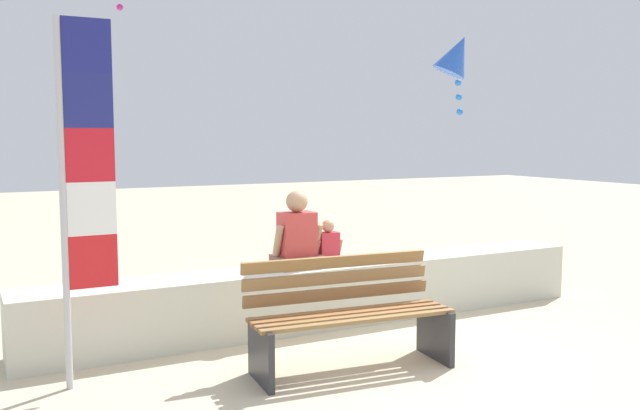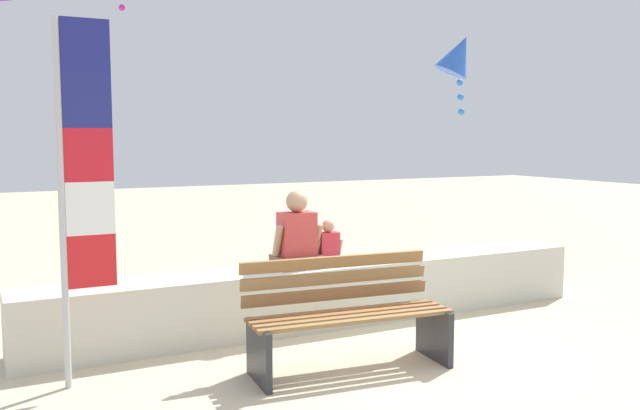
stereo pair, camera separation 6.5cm
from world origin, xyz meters
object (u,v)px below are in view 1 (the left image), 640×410
Objects in this scene: person_adult at (297,238)px; flag_banner at (80,175)px; person_child at (328,247)px; kite_blue at (456,56)px; park_bench at (348,317)px.

flag_banner is (-2.09, -0.68, 0.70)m from person_adult.
kite_blue is at bearing 22.26° from person_child.
kite_blue reaches higher than person_adult.
person_adult reaches higher than person_child.
person_child is at bearing 15.62° from flag_banner.
flag_banner is 5.20m from kite_blue.
flag_banner is at bearing -164.38° from person_child.
park_bench is 1.33m from person_adult.
kite_blue is (4.77, 1.64, 1.28)m from flag_banner.
person_child is at bearing 0.06° from person_adult.
person_adult is 0.71× the size of kite_blue.
person_child reaches higher than park_bench.
person_adult reaches higher than park_bench.
person_adult is at bearing 83.75° from park_bench.
park_bench is 2.26× the size of person_adult.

